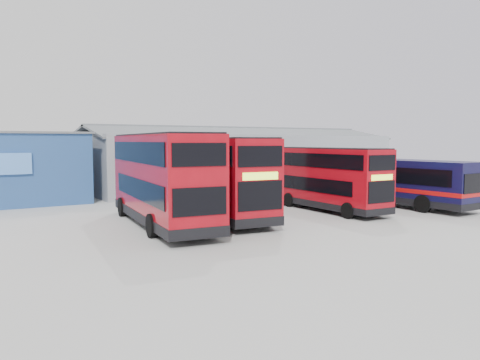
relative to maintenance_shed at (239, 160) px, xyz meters
The scene contains 6 objects.
ground_plane 21.70m from the maintenance_shed, 111.80° to the right, with size 120.00×120.00×0.00m, color #A8A8A3.
maintenance_shed is the anchor object (origin of this frame).
double_decker_left 22.56m from the maintenance_shed, 132.45° to the right, with size 4.08×11.70×4.85m.
double_decker_centre 19.68m from the maintenance_shed, 125.79° to the right, with size 3.99×11.23×4.66m.
double_decker_right 17.56m from the maintenance_shed, 103.54° to the right, with size 2.68×9.67×4.05m.
single_decker_blue 17.89m from the maintenance_shed, 84.98° to the right, with size 3.09×11.88×3.20m.
Camera 1 is at (-16.76, -19.60, 4.47)m, focal length 35.00 mm.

